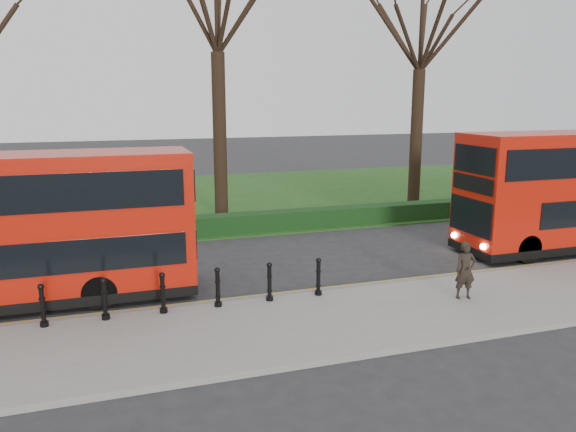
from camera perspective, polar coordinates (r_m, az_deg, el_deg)
name	(u,v)px	position (r m, az deg, el deg)	size (l,w,h in m)	color
ground	(223,293)	(16.20, -6.58, -7.77)	(120.00, 120.00, 0.00)	#28282B
pavement	(249,332)	(13.45, -3.95, -11.64)	(60.00, 4.00, 0.15)	gray
kerb	(231,302)	(15.26, -5.82, -8.74)	(60.00, 0.25, 0.16)	slate
grass_verge	(166,201)	(30.59, -12.29, 1.53)	(60.00, 18.00, 0.06)	#1C4517
hedge	(188,227)	(22.54, -10.12, -1.15)	(60.00, 0.90, 0.80)	black
yellow_line_outer	(229,301)	(15.56, -6.06, -8.60)	(60.00, 0.10, 0.01)	yellow
yellow_line_inner	(227,299)	(15.74, -6.21, -8.35)	(60.00, 0.10, 0.01)	yellow
tree_right	(422,23)	(29.31, 13.42, 18.57)	(7.88, 7.88, 12.31)	black
bollard_row	(191,291)	(14.56, -9.85, -7.48)	(7.09, 0.15, 1.00)	black
pedestrian	(465,270)	(15.76, 17.58, -5.30)	(0.57, 0.37, 1.55)	black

